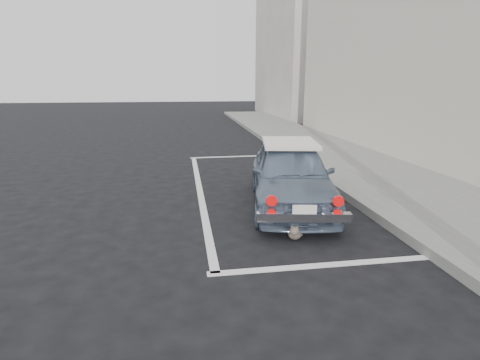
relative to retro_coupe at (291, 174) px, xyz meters
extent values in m
plane|color=black|center=(-0.67, -1.81, -0.58)|extent=(80.00, 80.00, 0.00)
cube|color=slate|center=(2.53, 0.19, -0.51)|extent=(2.80, 40.00, 0.15)
cube|color=black|center=(3.99, 2.19, 0.82)|extent=(0.10, 16.00, 2.40)
cube|color=red|center=(3.99, 5.79, 4.02)|extent=(0.10, 2.00, 1.60)
cube|color=#D25412|center=(3.99, 8.19, 4.02)|extent=(0.10, 2.00, 1.60)
cube|color=#B2A9A1|center=(5.68, 18.19, 3.42)|extent=(3.50, 10.00, 8.00)
cube|color=silver|center=(-0.17, -2.31, -0.58)|extent=(3.00, 0.12, 0.01)
cube|color=silver|center=(-0.17, 4.69, -0.58)|extent=(3.00, 0.12, 0.01)
cube|color=silver|center=(-1.57, 1.19, -0.58)|extent=(0.12, 7.00, 0.01)
imported|color=slate|center=(0.00, 0.00, -0.01)|extent=(1.93, 3.57, 1.15)
cube|color=white|center=(0.06, 0.34, 0.50)|extent=(1.16, 1.43, 0.07)
cube|color=silver|center=(-0.28, -1.62, -0.20)|extent=(1.30, 0.34, 0.12)
cube|color=white|center=(-0.29, -1.66, -0.10)|extent=(0.33, 0.08, 0.17)
cylinder|color=red|center=(-0.73, -1.57, 0.04)|extent=(0.15, 0.07, 0.15)
cylinder|color=red|center=(0.15, -1.72, 0.04)|extent=(0.15, 0.07, 0.15)
cylinder|color=red|center=(-0.73, -1.57, -0.14)|extent=(0.13, 0.06, 0.12)
cylinder|color=red|center=(0.15, -1.72, -0.14)|extent=(0.13, 0.06, 0.12)
ellipsoid|color=#736557|center=(-0.35, -1.46, -0.47)|extent=(0.32, 0.39, 0.20)
sphere|color=#736557|center=(-0.41, -1.61, -0.40)|extent=(0.13, 0.13, 0.13)
cone|color=#736557|center=(-0.44, -1.59, -0.34)|extent=(0.04, 0.04, 0.05)
cone|color=#736557|center=(-0.37, -1.62, -0.34)|extent=(0.04, 0.04, 0.05)
cylinder|color=#736557|center=(-0.24, -1.32, -0.54)|extent=(0.04, 0.22, 0.03)
camera|label=1|loc=(-1.90, -6.26, 1.59)|focal=28.00mm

